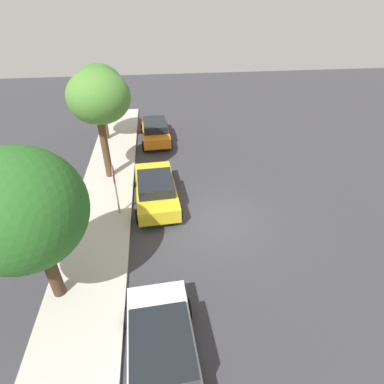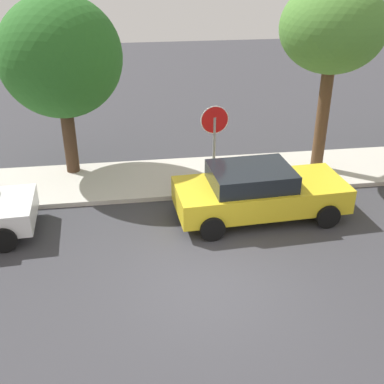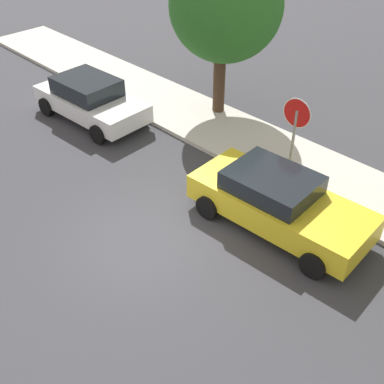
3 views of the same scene
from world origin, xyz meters
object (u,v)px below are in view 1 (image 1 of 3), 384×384
Objects in this scene: stop_sign at (115,182)px; street_tree_far at (99,87)px; parked_car_white at (162,353)px; parked_car_yellow at (156,189)px; street_tree_mid_block at (22,210)px; street_tree_near_corner at (99,98)px; parked_car_orange at (155,130)px.

stop_sign is 0.51× the size of street_tree_far.
parked_car_white is (-7.12, -1.70, -1.07)m from stop_sign.
street_tree_mid_block is (-5.17, 3.64, 2.95)m from parked_car_yellow.
street_tree_mid_block is (-4.27, 1.90, 1.88)m from stop_sign.
stop_sign is 4.44m from street_tree_near_corner.
street_tree_far is (5.31, 0.80, -0.78)m from street_tree_near_corner.
parked_car_yellow is at bearing -0.26° from parked_car_white.
street_tree_mid_block reaches higher than parked_car_orange.
street_tree_near_corner is (3.47, 0.66, 2.68)m from stop_sign.
street_tree_mid_block is at bearing 178.08° from street_tree_far.
street_tree_near_corner is 1.15× the size of street_tree_far.
street_tree_far is (0.41, 3.36, 2.96)m from parked_car_orange.
street_tree_mid_block is at bearing 144.86° from parked_car_yellow.
parked_car_orange is (7.48, -0.16, 0.00)m from parked_car_yellow.
street_tree_near_corner is 7.89m from street_tree_mid_block.
parked_car_orange is (15.49, -0.19, 0.00)m from parked_car_white.
street_tree_near_corner is 5.43m from street_tree_far.
parked_car_white is 11.48m from street_tree_near_corner.
parked_car_white reaches higher than parked_car_orange.
street_tree_far is (13.06, -0.44, 0.02)m from street_tree_mid_block.
stop_sign is 0.56× the size of parked_car_yellow.
street_tree_near_corner is at bearing 12.59° from parked_car_white.
parked_car_white is (-8.01, 0.04, 0.00)m from parked_car_yellow.
street_tree_far is at bearing 11.25° from parked_car_white.
street_tree_far is (7.89, 3.20, 2.97)m from parked_car_yellow.
street_tree_far reaches higher than stop_sign.
street_tree_far is at bearing 83.04° from parked_car_orange.
stop_sign is 0.45× the size of street_tree_near_corner.
stop_sign is at bearing 167.26° from parked_car_orange.
parked_car_yellow is at bearing 178.81° from parked_car_orange.
street_tree_near_corner is (10.59, 2.37, 3.75)m from parked_car_white.
street_tree_far reaches higher than parked_car_white.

